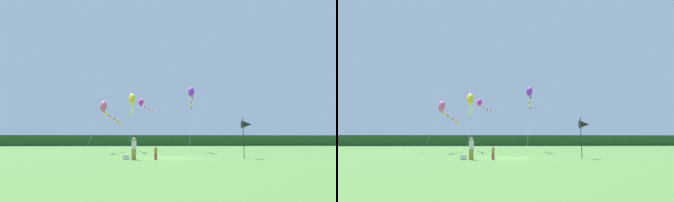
% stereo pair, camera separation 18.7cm
% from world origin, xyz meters
% --- Properties ---
extents(ground_plane, '(120.00, 120.00, 0.00)m').
position_xyz_m(ground_plane, '(0.00, 0.00, 0.00)').
color(ground_plane, '#477533').
extents(distant_treeline, '(108.00, 3.17, 2.72)m').
position_xyz_m(distant_treeline, '(0.00, 45.00, 1.36)').
color(distant_treeline, '#234C23').
rests_on(distant_treeline, ground).
extents(person_adult, '(0.40, 0.40, 1.84)m').
position_xyz_m(person_adult, '(-3.22, -2.24, 1.03)').
color(person_adult, olive).
rests_on(person_adult, ground).
extents(person_child, '(0.24, 0.24, 1.11)m').
position_xyz_m(person_child, '(-1.43, -2.13, 0.62)').
color(person_child, '#B23338').
rests_on(person_child, ground).
extents(cooler_box, '(0.50, 0.34, 0.41)m').
position_xyz_m(cooler_box, '(-3.90, -1.84, 0.21)').
color(cooler_box, silver).
rests_on(cooler_box, ground).
extents(banner_flag_pole, '(0.90, 0.70, 3.66)m').
position_xyz_m(banner_flag_pole, '(6.72, -1.05, 2.96)').
color(banner_flag_pole, black).
rests_on(banner_flag_pole, ground).
extents(kite_yellow, '(1.10, 9.23, 7.86)m').
position_xyz_m(kite_yellow, '(-4.56, 10.76, 6.78)').
color(kite_yellow, '#B2B2B2').
rests_on(kite_yellow, ground).
extents(kite_magenta, '(4.05, 5.53, 8.02)m').
position_xyz_m(kite_magenta, '(-3.49, 16.69, 7.21)').
color(kite_magenta, '#B2B2B2').
rests_on(kite_magenta, ground).
extents(kite_rainbow, '(2.80, 8.55, 6.49)m').
position_xyz_m(kite_rainbow, '(-7.68, 8.50, 5.44)').
color(kite_rainbow, '#B2B2B2').
rests_on(kite_rainbow, ground).
extents(kite_purple, '(1.77, 9.50, 8.53)m').
position_xyz_m(kite_purple, '(3.25, 9.57, 7.56)').
color(kite_purple, '#B2B2B2').
rests_on(kite_purple, ground).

